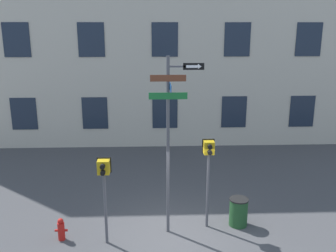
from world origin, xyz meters
TOP-DOWN VIEW (x-y plane):
  - ground_plane at (0.00, 0.00)m, footprint 60.00×60.00m
  - building_facade at (-0.00, 8.59)m, footprint 24.00×0.64m
  - street_sign_pole at (-0.11, 0.19)m, footprint 1.47×0.88m
  - pedestrian_signal_left at (-1.91, -0.34)m, footprint 0.38×0.40m
  - pedestrian_signal_right at (1.01, 0.44)m, footprint 0.36×0.40m
  - fire_hydrant at (-3.21, -0.12)m, footprint 0.35×0.19m
  - trash_bin at (1.97, 0.49)m, footprint 0.58×0.58m

SIDE VIEW (x-z plane):
  - ground_plane at x=0.00m, z-range 0.00..0.00m
  - fire_hydrant at x=-3.21m, z-range -0.01..0.65m
  - trash_bin at x=1.97m, z-range 0.00..0.87m
  - pedestrian_signal_left at x=-1.91m, z-range 0.71..3.19m
  - pedestrian_signal_right at x=1.01m, z-range 0.75..3.48m
  - street_sign_pole at x=-0.11m, z-range 0.54..5.66m
  - building_facade at x=0.00m, z-range 0.00..14.02m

